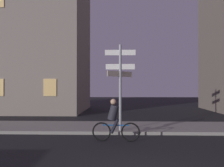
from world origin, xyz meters
TOP-DOWN VIEW (x-y plane):
  - sidewalk_kerb at (0.00, 6.89)m, footprint 40.00×3.00m
  - signpost at (-0.44, 5.70)m, footprint 1.36×1.11m
  - cyclist at (-0.67, 4.22)m, footprint 1.82×0.34m
  - building_left_block at (-8.99, 15.30)m, footprint 11.12×7.61m

SIDE VIEW (x-z plane):
  - sidewalk_kerb at x=0.00m, z-range 0.00..0.14m
  - cyclist at x=-0.67m, z-range -0.06..1.55m
  - signpost at x=-0.44m, z-range 0.50..4.29m
  - building_left_block at x=-8.99m, z-range 0.00..15.40m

